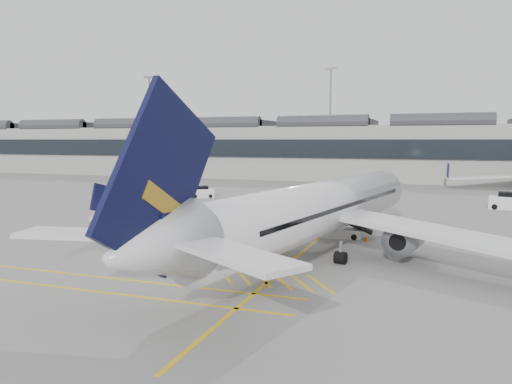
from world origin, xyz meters
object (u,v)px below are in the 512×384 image
(belt_loader, at_px, (335,230))
(baggage_cart_a, at_px, (234,227))
(ramp_agent_a, at_px, (283,219))
(airliner_main, at_px, (317,210))
(pushback_tug, at_px, (148,229))
(ramp_agent_b, at_px, (241,231))

(belt_loader, distance_m, baggage_cart_a, 8.63)
(baggage_cart_a, bearing_deg, ramp_agent_a, 86.46)
(airliner_main, bearing_deg, pushback_tug, -176.49)
(ramp_agent_a, bearing_deg, belt_loader, -65.04)
(baggage_cart_a, relative_size, pushback_tug, 0.78)
(baggage_cart_a, distance_m, pushback_tug, 7.60)
(belt_loader, bearing_deg, pushback_tug, -165.06)
(ramp_agent_b, height_order, pushback_tug, ramp_agent_b)
(ramp_agent_b, bearing_deg, pushback_tug, -14.74)
(airliner_main, bearing_deg, ramp_agent_a, 130.68)
(baggage_cart_a, xyz_separation_m, pushback_tug, (-7.48, -1.33, -0.32))
(airliner_main, bearing_deg, ramp_agent_b, 170.67)
(ramp_agent_a, relative_size, pushback_tug, 0.73)
(baggage_cart_a, bearing_deg, airliner_main, -2.39)
(baggage_cart_a, height_order, pushback_tug, baggage_cart_a)
(belt_loader, height_order, pushback_tug, belt_loader)
(pushback_tug, bearing_deg, ramp_agent_b, -3.59)
(airliner_main, height_order, ramp_agent_a, airliner_main)
(pushback_tug, bearing_deg, airliner_main, -14.68)
(ramp_agent_b, xyz_separation_m, pushback_tug, (-8.43, -0.54, -0.20))
(belt_loader, relative_size, ramp_agent_b, 3.25)
(ramp_agent_b, bearing_deg, airliner_main, 141.33)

